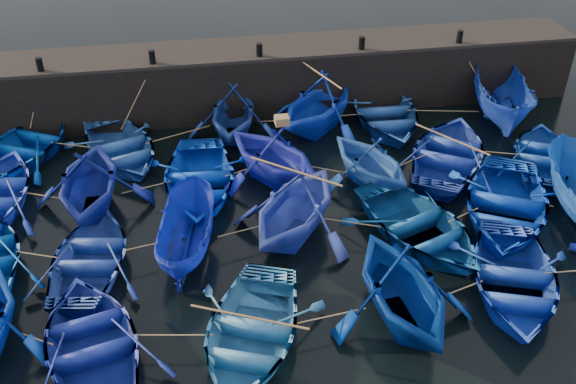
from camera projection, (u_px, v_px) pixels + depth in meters
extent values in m
plane|color=black|center=(307.00, 276.00, 18.09)|extent=(120.00, 120.00, 0.00)
cube|color=black|center=(257.00, 79.00, 25.88)|extent=(26.00, 2.50, 2.50)
cube|color=black|center=(256.00, 49.00, 25.13)|extent=(26.00, 2.50, 0.12)
cylinder|color=black|center=(40.00, 64.00, 23.11)|extent=(0.24, 0.24, 0.50)
cylinder|color=black|center=(152.00, 57.00, 23.67)|extent=(0.24, 0.24, 0.50)
cylinder|color=black|center=(259.00, 50.00, 24.23)|extent=(0.24, 0.24, 0.50)
cylinder|color=black|center=(362.00, 43.00, 24.78)|extent=(0.24, 0.24, 0.50)
cylinder|color=black|center=(460.00, 37.00, 25.34)|extent=(0.24, 0.24, 0.50)
imported|color=#003690|center=(25.00, 146.00, 23.03)|extent=(5.40, 5.95, 1.01)
imported|color=#1F4B8F|center=(120.00, 147.00, 22.97)|extent=(4.84, 5.64, 0.99)
imported|color=navy|center=(233.00, 112.00, 23.98)|extent=(4.16, 4.59, 2.10)
imported|color=#0D34D3|center=(318.00, 103.00, 24.33)|extent=(5.89, 5.89, 2.35)
imported|color=navy|center=(385.00, 113.00, 25.05)|extent=(3.88, 5.28, 1.06)
imported|color=#133396|center=(502.00, 99.00, 24.95)|extent=(3.26, 5.58, 2.03)
imported|color=navy|center=(89.00, 180.00, 20.01)|extent=(4.02, 4.59, 2.31)
imported|color=#0336D0|center=(198.00, 180.00, 21.18)|extent=(4.00, 5.30, 1.04)
imported|color=#1620A3|center=(273.00, 153.00, 21.48)|extent=(5.27, 5.41, 2.17)
imported|color=#1F51B0|center=(370.00, 160.00, 21.38)|extent=(4.37, 4.63, 1.93)
imported|color=navy|center=(449.00, 153.00, 22.55)|extent=(5.86, 6.33, 1.07)
imported|color=#113E96|center=(543.00, 155.00, 22.62)|extent=(4.72, 5.27, 0.90)
imported|color=#213D92|center=(91.00, 257.00, 18.08)|extent=(3.76, 4.80, 0.91)
imported|color=#0D2098|center=(186.00, 234.00, 18.41)|extent=(2.27, 4.22, 1.55)
imported|color=blue|center=(295.00, 205.00, 18.92)|extent=(5.70, 5.82, 2.33)
imported|color=navy|center=(419.00, 226.00, 19.14)|extent=(5.05, 5.88, 1.03)
imported|color=#052FAC|center=(505.00, 205.00, 19.95)|extent=(5.94, 6.57, 1.12)
imported|color=navy|center=(92.00, 342.00, 15.46)|extent=(4.36, 5.35, 0.98)
imported|color=#3175BD|center=(250.00, 332.00, 15.71)|extent=(4.83, 5.61, 0.98)
imported|color=navy|center=(402.00, 287.00, 16.07)|extent=(4.21, 4.74, 2.29)
imported|color=blue|center=(513.00, 278.00, 17.28)|extent=(4.86, 5.71, 1.00)
cube|color=olive|center=(282.00, 120.00, 20.83)|extent=(0.46, 0.40, 0.28)
cylinder|color=tan|center=(72.00, 145.00, 22.97)|extent=(1.57, 0.69, 0.04)
cylinder|color=tan|center=(178.00, 134.00, 23.60)|extent=(2.40, 0.96, 0.04)
cylinder|color=tan|center=(276.00, 121.00, 24.48)|extent=(1.45, 0.08, 0.04)
cylinder|color=tan|center=(352.00, 115.00, 24.86)|extent=(0.88, 0.06, 0.04)
cylinder|color=tan|center=(443.00, 111.00, 25.13)|extent=(2.73, 0.60, 0.04)
cylinder|color=tan|center=(42.00, 195.00, 20.40)|extent=(1.43, 0.68, 0.04)
cylinder|color=tan|center=(146.00, 187.00, 20.76)|extent=(1.57, 0.45, 0.04)
cylinder|color=tan|center=(236.00, 173.00, 21.48)|extent=(0.78, 0.36, 0.04)
cylinder|color=tan|center=(321.00, 168.00, 21.70)|extent=(1.38, 0.78, 0.04)
cylinder|color=tan|center=(410.00, 161.00, 22.08)|extent=(1.30, 0.64, 0.04)
cylinder|color=tan|center=(497.00, 152.00, 22.55)|extent=(1.50, 0.58, 0.04)
cylinder|color=tan|center=(37.00, 255.00, 18.01)|extent=(1.19, 0.50, 0.04)
cylinder|color=tan|center=(139.00, 247.00, 18.28)|extent=(0.89, 0.20, 0.04)
cylinder|color=tan|center=(242.00, 231.00, 18.90)|extent=(1.46, 0.38, 0.04)
cylinder|color=tan|center=(357.00, 223.00, 19.20)|extent=(1.86, 0.84, 0.04)
cylinder|color=tan|center=(463.00, 215.00, 19.54)|extent=(1.19, 0.55, 0.04)
cylinder|color=tan|center=(543.00, 204.00, 19.99)|extent=(0.56, 0.35, 0.04)
cylinder|color=tan|center=(36.00, 339.00, 15.45)|extent=(0.88, 0.56, 0.04)
cylinder|color=tan|center=(171.00, 335.00, 15.55)|extent=(1.99, 0.37, 0.04)
cylinder|color=tan|center=(326.00, 317.00, 16.04)|extent=(2.11, 0.28, 0.04)
cylinder|color=tan|center=(458.00, 290.00, 16.83)|extent=(1.56, 0.49, 0.04)
cylinder|color=tan|center=(35.00, 101.00, 23.57)|extent=(0.81, 0.38, 2.08)
cylinder|color=tan|center=(137.00, 97.00, 23.82)|extent=(1.45, 1.04, 2.09)
cylinder|color=tan|center=(245.00, 84.00, 24.76)|extent=(1.26, 0.11, 2.09)
cylinder|color=tan|center=(336.00, 77.00, 25.25)|extent=(2.00, 0.16, 2.09)
cylinder|color=tan|center=(369.00, 75.00, 25.43)|extent=(0.75, 0.18, 2.08)
cylinder|color=tan|center=(474.00, 70.00, 25.79)|extent=(1.28, 0.75, 2.09)
cylinder|color=#99724C|center=(319.00, 73.00, 23.64)|extent=(1.08, 2.84, 0.06)
cylinder|color=#99724C|center=(452.00, 139.00, 22.23)|extent=(1.77, 2.49, 0.06)
cylinder|color=#99724C|center=(295.00, 171.00, 18.24)|extent=(2.34, 1.97, 0.06)
cylinder|color=#99724C|center=(249.00, 317.00, 15.41)|extent=(2.74, 1.32, 0.06)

